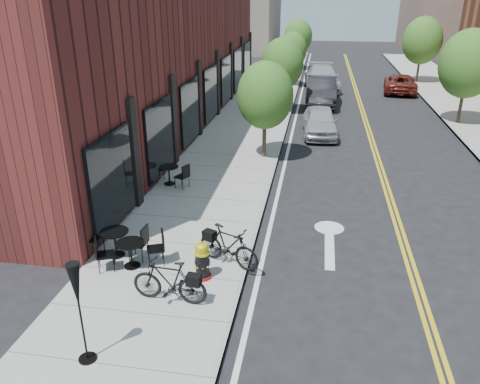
{
  "coord_description": "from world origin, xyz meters",
  "views": [
    {
      "loc": [
        1.44,
        -9.04,
        6.32
      ],
      "look_at": [
        -0.61,
        3.16,
        1.0
      ],
      "focal_mm": 35.0,
      "sensor_mm": 36.0,
      "label": 1
    }
  ],
  "objects_px": {
    "parked_car_a": "(320,121)",
    "parked_car_b": "(321,91)",
    "bistro_set_c": "(169,173)",
    "parked_car_far": "(400,83)",
    "bicycle_left": "(169,281)",
    "bicycle_right": "(228,246)",
    "patio_umbrella": "(77,293)",
    "fire_hydrant": "(202,261)",
    "parked_car_c": "(322,78)",
    "bistro_set_b": "(115,240)",
    "bistro_set_a": "(131,251)"
  },
  "relations": [
    {
      "from": "bistro_set_b",
      "to": "parked_car_b",
      "type": "height_order",
      "value": "parked_car_b"
    },
    {
      "from": "parked_car_a",
      "to": "parked_car_c",
      "type": "relative_size",
      "value": 0.71
    },
    {
      "from": "bistro_set_c",
      "to": "parked_car_c",
      "type": "relative_size",
      "value": 0.29
    },
    {
      "from": "bistro_set_c",
      "to": "parked_car_far",
      "type": "xyz_separation_m",
      "value": [
        10.33,
        18.67,
        0.07
      ]
    },
    {
      "from": "parked_car_far",
      "to": "parked_car_c",
      "type": "bearing_deg",
      "value": 3.36
    },
    {
      "from": "parked_car_c",
      "to": "bistro_set_b",
      "type": "bearing_deg",
      "value": -105.96
    },
    {
      "from": "parked_car_a",
      "to": "bicycle_left",
      "type": "bearing_deg",
      "value": -106.11
    },
    {
      "from": "parked_car_a",
      "to": "parked_car_b",
      "type": "relative_size",
      "value": 0.79
    },
    {
      "from": "bistro_set_b",
      "to": "parked_car_far",
      "type": "xyz_separation_m",
      "value": [
        10.21,
        23.54,
        0.04
      ]
    },
    {
      "from": "patio_umbrella",
      "to": "parked_car_a",
      "type": "relative_size",
      "value": 0.52
    },
    {
      "from": "fire_hydrant",
      "to": "bistro_set_c",
      "type": "distance_m",
      "value": 6.03
    },
    {
      "from": "bistro_set_c",
      "to": "parked_car_far",
      "type": "distance_m",
      "value": 21.34
    },
    {
      "from": "bicycle_left",
      "to": "bicycle_right",
      "type": "xyz_separation_m",
      "value": [
        0.97,
        1.66,
        0.01
      ]
    },
    {
      "from": "fire_hydrant",
      "to": "patio_umbrella",
      "type": "xyz_separation_m",
      "value": [
        -1.44,
        -2.95,
        1.01
      ]
    },
    {
      "from": "parked_car_far",
      "to": "bicycle_left",
      "type": "bearing_deg",
      "value": 77.88
    },
    {
      "from": "patio_umbrella",
      "to": "parked_car_far",
      "type": "bearing_deg",
      "value": 71.15
    },
    {
      "from": "bistro_set_c",
      "to": "parked_car_b",
      "type": "distance_m",
      "value": 14.94
    },
    {
      "from": "bistro_set_b",
      "to": "fire_hydrant",
      "type": "bearing_deg",
      "value": -10.9
    },
    {
      "from": "bicycle_left",
      "to": "bistro_set_c",
      "type": "bearing_deg",
      "value": -158.46
    },
    {
      "from": "patio_umbrella",
      "to": "parked_car_c",
      "type": "relative_size",
      "value": 0.37
    },
    {
      "from": "bistro_set_a",
      "to": "patio_umbrella",
      "type": "distance_m",
      "value": 3.32
    },
    {
      "from": "patio_umbrella",
      "to": "parked_car_a",
      "type": "distance_m",
      "value": 16.38
    },
    {
      "from": "bistro_set_b",
      "to": "parked_car_c",
      "type": "bearing_deg",
      "value": 81.44
    },
    {
      "from": "parked_car_b",
      "to": "bistro_set_a",
      "type": "bearing_deg",
      "value": -103.0
    },
    {
      "from": "bistro_set_c",
      "to": "patio_umbrella",
      "type": "height_order",
      "value": "patio_umbrella"
    },
    {
      "from": "bicycle_left",
      "to": "bistro_set_b",
      "type": "relative_size",
      "value": 1.0
    },
    {
      "from": "patio_umbrella",
      "to": "parked_car_a",
      "type": "height_order",
      "value": "patio_umbrella"
    },
    {
      "from": "bistro_set_a",
      "to": "parked_car_far",
      "type": "distance_m",
      "value": 25.82
    },
    {
      "from": "bicycle_left",
      "to": "patio_umbrella",
      "type": "xyz_separation_m",
      "value": [
        -0.97,
        -1.95,
        0.96
      ]
    },
    {
      "from": "patio_umbrella",
      "to": "parked_car_b",
      "type": "bearing_deg",
      "value": 79.86
    },
    {
      "from": "bicycle_left",
      "to": "parked_car_b",
      "type": "distance_m",
      "value": 20.75
    },
    {
      "from": "bicycle_right",
      "to": "parked_car_far",
      "type": "relative_size",
      "value": 0.39
    },
    {
      "from": "bicycle_right",
      "to": "parked_car_far",
      "type": "bearing_deg",
      "value": 6.81
    },
    {
      "from": "parked_car_a",
      "to": "patio_umbrella",
      "type": "bearing_deg",
      "value": -107.97
    },
    {
      "from": "parked_car_b",
      "to": "parked_car_far",
      "type": "height_order",
      "value": "parked_car_b"
    },
    {
      "from": "patio_umbrella",
      "to": "parked_car_far",
      "type": "xyz_separation_m",
      "value": [
        9.25,
        27.1,
        -0.97
      ]
    },
    {
      "from": "fire_hydrant",
      "to": "bicycle_left",
      "type": "bearing_deg",
      "value": -132.05
    },
    {
      "from": "bicycle_right",
      "to": "parked_car_b",
      "type": "xyz_separation_m",
      "value": [
        2.08,
        18.86,
        0.18
      ]
    },
    {
      "from": "parked_car_a",
      "to": "bistro_set_b",
      "type": "bearing_deg",
      "value": -115.79
    },
    {
      "from": "bistro_set_a",
      "to": "parked_car_c",
      "type": "xyz_separation_m",
      "value": [
        4.4,
        24.21,
        0.24
      ]
    },
    {
      "from": "parked_car_c",
      "to": "parked_car_far",
      "type": "relative_size",
      "value": 1.24
    },
    {
      "from": "bistro_set_a",
      "to": "parked_car_b",
      "type": "xyz_separation_m",
      "value": [
        4.4,
        19.33,
        0.26
      ]
    },
    {
      "from": "parked_car_c",
      "to": "parked_car_far",
      "type": "height_order",
      "value": "parked_car_c"
    },
    {
      "from": "fire_hydrant",
      "to": "bistro_set_a",
      "type": "bearing_deg",
      "value": 157.5
    },
    {
      "from": "bicycle_right",
      "to": "parked_car_a",
      "type": "xyz_separation_m",
      "value": [
        2.08,
        12.24,
        0.03
      ]
    },
    {
      "from": "fire_hydrant",
      "to": "parked_car_far",
      "type": "distance_m",
      "value": 25.37
    },
    {
      "from": "fire_hydrant",
      "to": "patio_umbrella",
      "type": "bearing_deg",
      "value": -132.88
    },
    {
      "from": "bistro_set_b",
      "to": "patio_umbrella",
      "type": "xyz_separation_m",
      "value": [
        0.96,
        -3.56,
        1.01
      ]
    },
    {
      "from": "fire_hydrant",
      "to": "parked_car_c",
      "type": "height_order",
      "value": "parked_car_c"
    },
    {
      "from": "bistro_set_a",
      "to": "parked_car_c",
      "type": "distance_m",
      "value": 24.61
    }
  ]
}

